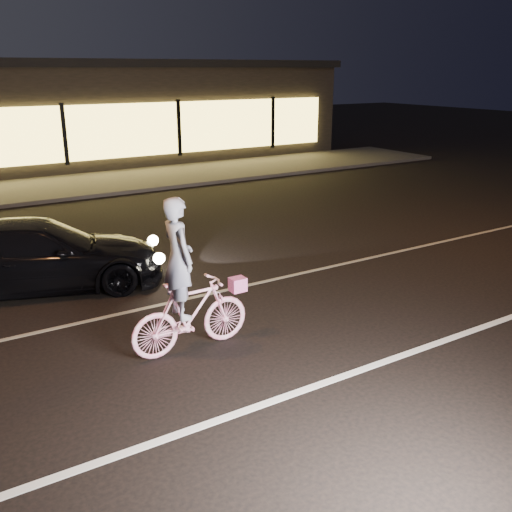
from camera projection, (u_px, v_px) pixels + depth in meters
ground at (315, 323)px, 9.05m from camera, size 90.00×90.00×0.00m
lane_stripe_near at (382, 363)px, 7.84m from camera, size 60.00×0.12×0.01m
lane_stripe_far at (250, 285)px, 10.66m from camera, size 60.00×0.10×0.01m
sidewalk at (83, 185)px, 19.51m from camera, size 30.00×4.00×0.12m
storefront at (37, 112)px, 23.66m from camera, size 25.40×8.42×4.20m
cyclist at (187, 298)px, 7.95m from camera, size 1.80×0.62×2.26m
sedan at (38, 255)px, 10.30m from camera, size 4.75×3.01×1.28m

